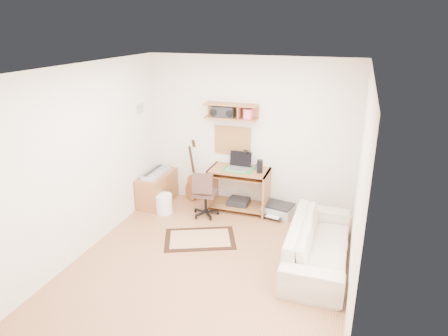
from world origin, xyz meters
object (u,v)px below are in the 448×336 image
(sofa, at_px, (319,237))
(desk, at_px, (239,190))
(printer, at_px, (278,210))
(task_chair, at_px, (205,193))
(cabinet, at_px, (157,188))

(sofa, bearing_deg, desk, 50.31)
(desk, relative_size, printer, 2.05)
(printer, relative_size, sofa, 0.25)
(task_chair, height_order, cabinet, task_chair)
(printer, bearing_deg, task_chair, -148.87)
(desk, height_order, sofa, sofa)
(printer, height_order, sofa, sofa)
(task_chair, bearing_deg, cabinet, 161.53)
(cabinet, bearing_deg, sofa, -19.63)
(desk, bearing_deg, sofa, -39.69)
(printer, xyz_separation_m, sofa, (0.78, -1.25, 0.30))
(desk, xyz_separation_m, sofa, (1.48, -1.23, 0.01))
(task_chair, height_order, printer, task_chair)
(cabinet, bearing_deg, task_chair, -12.07)
(cabinet, height_order, printer, cabinet)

